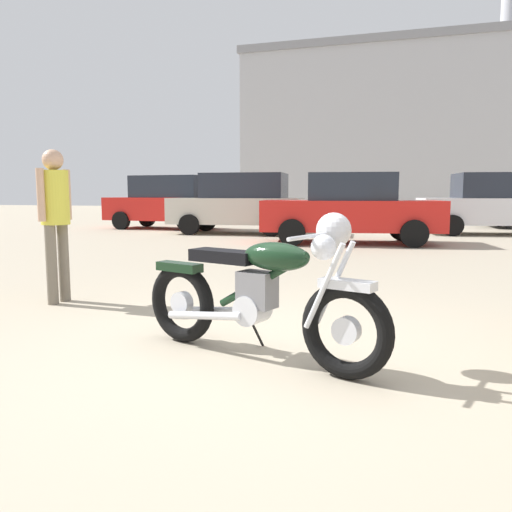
% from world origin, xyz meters
% --- Properties ---
extents(ground_plane, '(80.00, 80.00, 0.00)m').
position_xyz_m(ground_plane, '(0.00, 0.00, 0.00)').
color(ground_plane, tan).
extents(vintage_motorcycle, '(2.00, 0.84, 1.07)m').
position_xyz_m(vintage_motorcycle, '(0.03, -0.09, 0.49)').
color(vintage_motorcycle, black).
rests_on(vintage_motorcycle, ground_plane).
extents(bystander, '(0.30, 0.46, 1.66)m').
position_xyz_m(bystander, '(-2.63, 1.11, 1.02)').
color(bystander, '#706656').
rests_on(bystander, ground_plane).
extents(red_hatchback_near, '(3.97, 1.96, 1.78)m').
position_xyz_m(red_hatchback_near, '(-6.74, 12.14, 0.92)').
color(red_hatchback_near, black).
rests_on(red_hatchback_near, ground_plane).
extents(blue_hatchback_right, '(4.10, 2.25, 1.78)m').
position_xyz_m(blue_hatchback_right, '(3.44, 12.64, 0.92)').
color(blue_hatchback_right, black).
rests_on(blue_hatchback_right, ground_plane).
extents(silver_sedan_mid, '(4.02, 2.08, 1.78)m').
position_xyz_m(silver_sedan_mid, '(-3.75, 10.86, 0.92)').
color(silver_sedan_mid, black).
rests_on(silver_sedan_mid, ground_plane).
extents(pale_sedan_back, '(4.42, 2.43, 1.67)m').
position_xyz_m(pale_sedan_back, '(-0.27, 8.79, 0.84)').
color(pale_sedan_back, black).
rests_on(pale_sedan_back, ground_plane).
extents(industrial_building, '(23.46, 14.52, 23.14)m').
position_xyz_m(industrial_building, '(1.72, 36.52, 5.51)').
color(industrial_building, '#B2B2B7').
rests_on(industrial_building, ground_plane).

